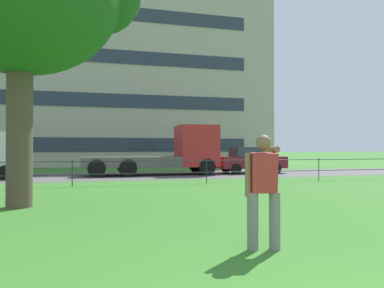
# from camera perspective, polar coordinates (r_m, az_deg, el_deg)

# --- Properties ---
(street_strip) EXTENTS (80.00, 6.46, 0.01)m
(street_strip) POSITION_cam_1_polar(r_m,az_deg,el_deg) (20.36, -9.49, -4.77)
(street_strip) COLOR #565454
(street_strip) RESTS_ON ground
(park_fence) EXTENTS (37.74, 0.04, 1.00)m
(park_fence) POSITION_cam_1_polar(r_m,az_deg,el_deg) (15.17, -7.55, -3.62)
(park_fence) COLOR #232328
(park_fence) RESTS_ON ground
(person_thrower) EXTENTS (0.62, 0.75, 1.65)m
(person_thrower) POSITION_cam_1_polar(r_m,az_deg,el_deg) (5.50, 10.81, -6.52)
(person_thrower) COLOR slate
(person_thrower) RESTS_ON ground
(flatbed_truck_left) EXTENTS (7.33, 2.50, 2.75)m
(flatbed_truck_left) POSITION_cam_1_polar(r_m,az_deg,el_deg) (20.82, -3.26, -1.34)
(flatbed_truck_left) COLOR #B22323
(flatbed_truck_left) RESTS_ON ground
(car_maroon_far_left) EXTENTS (4.00, 1.82, 1.54)m
(car_maroon_far_left) POSITION_cam_1_polar(r_m,az_deg,el_deg) (22.39, 8.82, -2.42)
(car_maroon_far_left) COLOR maroon
(car_maroon_far_left) RESTS_ON ground
(apartment_building_background) EXTENTS (36.81, 14.89, 18.02)m
(apartment_building_background) POSITION_cam_1_polar(r_m,az_deg,el_deg) (38.45, -18.85, 10.68)
(apartment_building_background) COLOR #ADA393
(apartment_building_background) RESTS_ON ground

